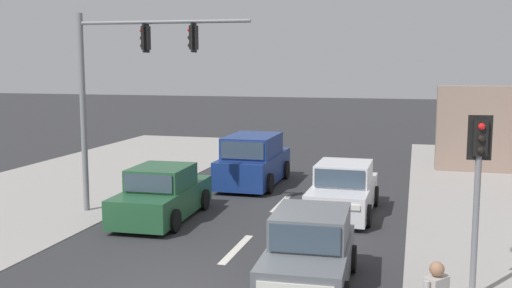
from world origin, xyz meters
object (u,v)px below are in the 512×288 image
(traffic_signal_mast, at_px, (122,76))
(suv_receding_far, at_px, (253,161))
(pedestal_signal_right_kerb, at_px, (478,176))
(sedan_crossing_left, at_px, (162,195))
(sedan_oncoming_mid, at_px, (343,191))
(hatchback_kerbside_parked, at_px, (309,253))

(traffic_signal_mast, bearing_deg, suv_receding_far, 63.14)
(traffic_signal_mast, height_order, pedestal_signal_right_kerb, traffic_signal_mast)
(sedan_crossing_left, xyz_separation_m, suv_receding_far, (1.26, 5.50, 0.18))
(traffic_signal_mast, relative_size, pedestal_signal_right_kerb, 1.69)
(sedan_oncoming_mid, bearing_deg, traffic_signal_mast, -165.73)
(pedestal_signal_right_kerb, bearing_deg, traffic_signal_mast, 155.34)
(sedan_crossing_left, bearing_deg, traffic_signal_mast, 166.65)
(pedestal_signal_right_kerb, xyz_separation_m, sedan_oncoming_mid, (-3.20, 6.04, -1.71))
(hatchback_kerbside_parked, bearing_deg, sedan_crossing_left, 140.30)
(suv_receding_far, height_order, sedan_oncoming_mid, suv_receding_far)
(sedan_oncoming_mid, bearing_deg, pedestal_signal_right_kerb, -62.09)
(traffic_signal_mast, relative_size, hatchback_kerbside_parked, 1.62)
(pedestal_signal_right_kerb, relative_size, hatchback_kerbside_parked, 0.96)
(hatchback_kerbside_parked, distance_m, sedan_crossing_left, 6.61)
(hatchback_kerbside_parked, distance_m, suv_receding_far, 10.45)
(suv_receding_far, distance_m, sedan_oncoming_mid, 5.19)
(hatchback_kerbside_parked, xyz_separation_m, sedan_crossing_left, (-5.09, 4.22, 0.00))
(pedestal_signal_right_kerb, height_order, sedan_oncoming_mid, pedestal_signal_right_kerb)
(pedestal_signal_right_kerb, relative_size, suv_receding_far, 0.78)
(pedestal_signal_right_kerb, height_order, suv_receding_far, pedestal_signal_right_kerb)
(traffic_signal_mast, distance_m, sedan_crossing_left, 3.72)
(traffic_signal_mast, bearing_deg, hatchback_kerbside_parked, -35.20)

